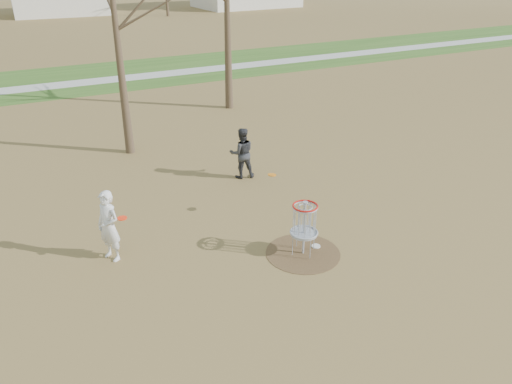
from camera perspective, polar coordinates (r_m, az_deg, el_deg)
ground at (r=12.13m, az=5.38°, el=-6.98°), size 160.00×160.00×0.00m
green_band at (r=30.74m, az=-16.37°, el=12.63°), size 160.00×8.00×0.01m
footpath at (r=29.78m, az=-15.95°, el=12.29°), size 160.00×1.50×0.01m
dirt_circle at (r=12.13m, az=5.38°, el=-6.96°), size 1.80×1.80×0.01m
player_standing at (r=11.94m, az=-16.48°, el=-3.76°), size 0.67×0.75×1.73m
player_throwing at (r=15.72m, az=-1.63°, el=4.48°), size 0.93×0.80×1.63m
disc_grounded at (r=12.40m, az=6.87°, el=-6.16°), size 0.22×0.22×0.02m
discs_in_play at (r=12.29m, az=-5.73°, el=-0.21°), size 4.24×0.49×0.18m
disc_golf_basket at (r=11.66m, az=5.57°, el=-3.21°), size 0.64×0.64×1.35m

